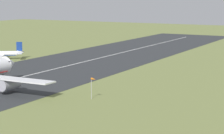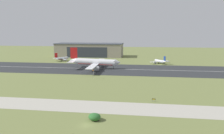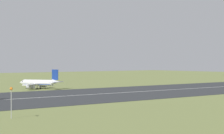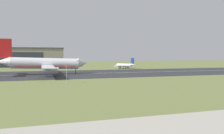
{
  "view_description": "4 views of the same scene",
  "coord_description": "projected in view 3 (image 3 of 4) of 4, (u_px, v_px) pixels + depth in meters",
  "views": [
    {
      "loc": [
        -116.95,
        8.74,
        28.85
      ],
      "look_at": [
        4.21,
        74.75,
        6.54
      ],
      "focal_mm": 70.0,
      "sensor_mm": 36.0,
      "label": 1
    },
    {
      "loc": [
        18.28,
        -68.13,
        31.54
      ],
      "look_at": [
        -0.21,
        65.14,
        9.51
      ],
      "focal_mm": 35.0,
      "sensor_mm": 36.0,
      "label": 2
    },
    {
      "loc": [
        -51.82,
        -8.65,
        11.52
      ],
      "look_at": [
        3.63,
        61.02,
        10.26
      ],
      "focal_mm": 70.0,
      "sensor_mm": 36.0,
      "label": 3
    },
    {
      "loc": [
        -19.78,
        -5.19,
        9.63
      ],
      "look_at": [
        1.13,
        65.59,
        5.83
      ],
      "focal_mm": 35.0,
      "sensor_mm": 36.0,
      "label": 4
    }
  ],
  "objects": [
    {
      "name": "windsock_pole",
      "position": [
        11.0,
        91.0,
        85.94
      ],
      "size": [
        1.31,
        2.12,
        6.29
      ],
      "color": "#B7B7BC",
      "rests_on": "ground_plane"
    },
    {
      "name": "airplane_parked_west",
      "position": [
        39.0,
        83.0,
        178.26
      ],
      "size": [
        18.98,
        18.35,
        8.02
      ],
      "color": "white",
      "rests_on": "ground_plane"
    },
    {
      "name": "ground_plane",
      "position": [
        114.0,
        121.0,
        82.96
      ],
      "size": [
        649.93,
        649.93,
        0.0
      ],
      "primitive_type": "plane",
      "color": "olive"
    }
  ]
}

